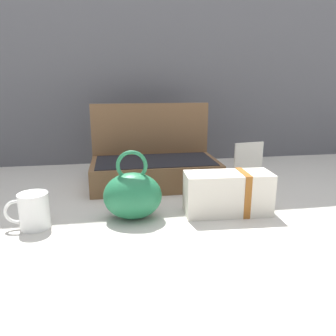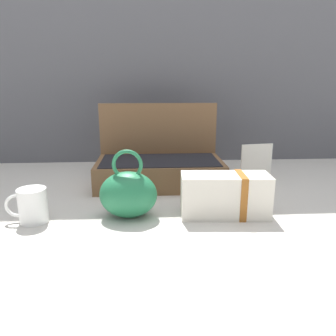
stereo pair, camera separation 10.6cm
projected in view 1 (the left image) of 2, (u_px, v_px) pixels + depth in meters
ground_plane at (173, 198)px, 1.11m from camera, size 6.00×6.00×0.00m
back_wall at (151, 12)px, 1.48m from camera, size 3.20×0.06×1.40m
open_suitcase at (154, 165)px, 1.26m from camera, size 0.48×0.27×0.31m
teal_pouch_handbag at (133, 195)px, 0.93m from camera, size 0.18×0.13×0.21m
cream_toiletry_bag at (229, 193)px, 0.97m from camera, size 0.26×0.11×0.13m
coffee_mug at (33, 211)px, 0.88m from camera, size 0.12×0.08×0.10m
info_card_left at (248, 162)px, 1.30m from camera, size 0.13×0.03×0.16m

